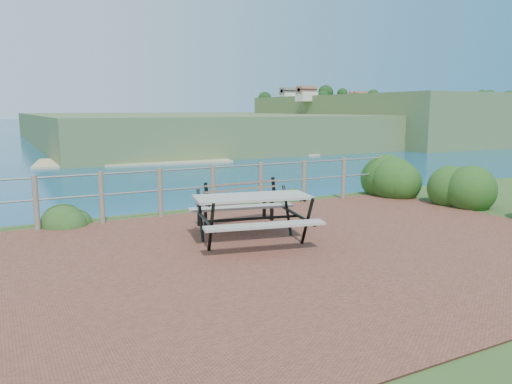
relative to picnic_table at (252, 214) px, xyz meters
The scene contains 10 objects.
ground 0.99m from the picnic_table, 61.53° to the right, with size 10.00×7.00×0.12m, color brown.
ocean 199.25m from the picnic_table, 89.88° to the left, with size 1200.00×1200.00×0.00m, color #155D7F.
safety_railing 2.63m from the picnic_table, 81.05° to the left, with size 9.40×0.10×1.00m.
distant_bay 266.16m from the picnic_table, 49.32° to the left, with size 290.00×232.36×24.00m.
picnic_table is the anchor object (origin of this frame).
park_bench 1.45m from the picnic_table, 74.75° to the left, with size 1.56×0.45×0.87m.
shrub_right_front 5.87m from the picnic_table, ahead, with size 1.30×1.30×1.84m, color #173B12.
shrub_right_edge 6.06m from the picnic_table, 23.03° to the left, with size 1.25×1.25×1.78m, color #173B12.
shrub_lip_west 3.83m from the picnic_table, 130.37° to the left, with size 0.84×0.84×0.61m, color #234A1B.
shrub_lip_east 4.38m from the picnic_table, 46.85° to the left, with size 0.69×0.69×0.40m, color #173B12.
Camera 1 is at (-4.07, -6.30, 2.19)m, focal length 35.00 mm.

